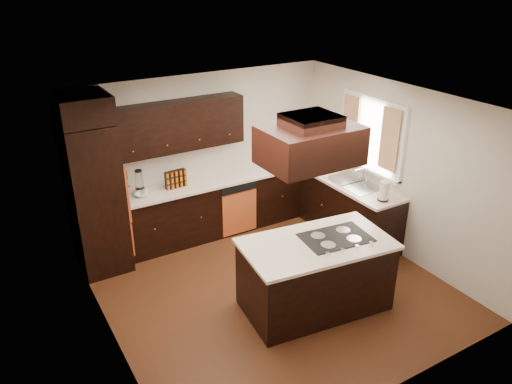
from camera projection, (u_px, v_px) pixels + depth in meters
floor at (272, 288)px, 6.69m from camera, size 4.20×4.20×0.02m
ceiling at (275, 104)px, 5.65m from camera, size 4.20×4.20×0.02m
wall_back at (201, 153)px, 7.82m from camera, size 4.20×0.02×2.50m
wall_front at (399, 291)px, 4.52m from camera, size 4.20×0.02×2.50m
wall_left at (103, 249)px, 5.19m from camera, size 0.02×4.20×2.50m
wall_right at (398, 171)px, 7.15m from camera, size 0.02×4.20×2.50m
oven_column at (96, 198)px, 6.76m from camera, size 0.65×0.75×2.12m
wall_oven_face at (121, 189)px, 6.90m from camera, size 0.05×0.62×0.78m
base_cabinets_back at (214, 207)px, 7.93m from camera, size 2.93×0.60×0.88m
base_cabinets_right at (337, 203)px, 8.04m from camera, size 0.60×2.40×0.88m
countertop_back at (213, 180)px, 7.73m from camera, size 2.93×0.63×0.04m
countertop_right at (338, 177)px, 7.85m from camera, size 0.63×2.40×0.04m
upper_cabinets at (178, 126)px, 7.25m from camera, size 2.00×0.34×0.72m
dishwasher_front at (239, 212)px, 7.85m from camera, size 0.60×0.05×0.72m
window_frame at (372, 135)px, 7.39m from camera, size 0.06×1.32×1.12m
window_pane at (373, 134)px, 7.41m from camera, size 0.00×1.20×1.00m
curtain_left at (390, 140)px, 7.02m from camera, size 0.02×0.34×0.90m
curtain_right at (350, 125)px, 7.67m from camera, size 0.02×0.34×0.90m
sink_rim at (354, 183)px, 7.57m from camera, size 0.52×0.84×0.01m
island at (315, 276)px, 6.16m from camera, size 1.84×1.15×0.88m
island_top at (317, 244)px, 5.97m from camera, size 1.91×1.22×0.04m
cooktop at (336, 237)px, 6.05m from camera, size 0.88×0.64×0.01m
range_hood at (310, 145)px, 5.41m from camera, size 1.05×0.72×0.42m
hood_duct at (311, 121)px, 5.29m from camera, size 0.55×0.50×0.13m
blender_base at (140, 192)px, 7.17m from camera, size 0.15×0.15×0.10m
blender_pitcher at (139, 180)px, 7.10m from camera, size 0.13×0.13×0.26m
spice_rack at (176, 179)px, 7.38m from camera, size 0.33×0.11×0.27m
mixing_bowl at (143, 194)px, 7.15m from camera, size 0.30×0.30×0.06m
soap_bottle at (325, 167)px, 7.93m from camera, size 0.11×0.11×0.19m
paper_towel at (384, 191)px, 6.96m from camera, size 0.17×0.17×0.29m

